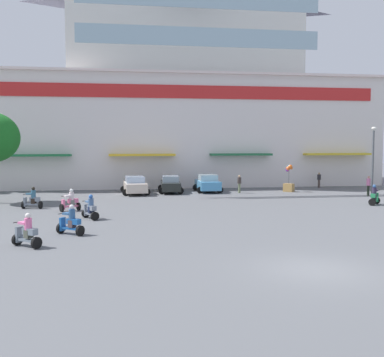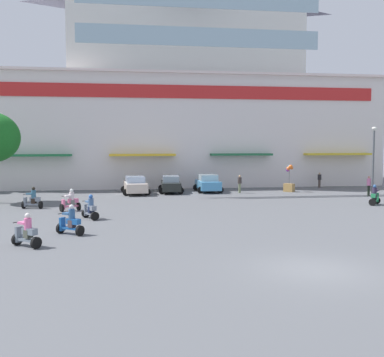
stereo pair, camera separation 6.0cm
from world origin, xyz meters
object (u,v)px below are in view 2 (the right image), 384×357
Objects in this scene: scooter_rider_8 at (32,200)px; pedestrian_0 at (369,184)px; parked_car_0 at (135,185)px; balloon_vendor_cart at (289,181)px; parked_car_1 at (171,184)px; pedestrian_2 at (240,183)px; scooter_rider_5 at (70,222)px; streetlamp_near at (373,155)px; scooter_rider_7 at (375,196)px; scooter_rider_0 at (70,202)px; scooter_rider_6 at (90,209)px; scooter_rider_3 at (27,233)px; pedestrian_1 at (319,179)px; parked_car_2 at (208,183)px.

pedestrian_0 is (27.15, 3.69, 0.37)m from scooter_rider_8.
parked_car_0 is 1.78× the size of balloon_vendor_cart.
scooter_rider_8 is (-10.59, -8.81, -0.16)m from parked_car_1.
parked_car_1 is 6.28m from pedestrian_2.
streetlamp_near is at bearing 29.09° from scooter_rider_5.
pedestrian_0 reaches higher than parked_car_1.
parked_car_0 is 3.31m from parked_car_1.
scooter_rider_0 is at bearing 179.45° from scooter_rider_7.
scooter_rider_6 is at bearing -114.37° from parked_car_1.
parked_car_0 is at bearing 76.98° from scooter_rider_6.
pedestrian_2 is 4.86m from balloon_vendor_cart.
parked_car_0 is at bearing 75.35° from scooter_rider_3.
pedestrian_1 is (1.34, 12.84, 0.23)m from scooter_rider_7.
streetlamp_near reaches higher than pedestrian_2.
parked_car_2 is 2.67× the size of scooter_rider_0.
pedestrian_2 is (9.38, -0.63, 0.14)m from parked_car_0.
streetlamp_near is (10.60, -4.10, 2.58)m from pedestrian_2.
scooter_rider_0 is (-11.32, -10.45, -0.19)m from parked_car_2.
balloon_vendor_cart is (21.56, 7.92, 0.41)m from scooter_rider_8.
scooter_rider_5 is at bearing -69.77° from scooter_rider_8.
pedestrian_2 is at bearing 32.87° from scooter_rider_0.
scooter_rider_6 is 20.59m from scooter_rider_7.
streetlamp_near is at bearing 11.36° from scooter_rider_0.
balloon_vendor_cart is (14.22, -0.21, 0.23)m from parked_car_0.
streetlamp_near is at bearing 31.87° from scooter_rider_3.
scooter_rider_5 is (1.62, 2.56, -0.01)m from scooter_rider_3.
scooter_rider_5 is at bearing -136.91° from pedestrian_1.
scooter_rider_7 reaches higher than scooter_rider_6.
scooter_rider_8 is 0.99× the size of pedestrian_1.
scooter_rider_7 is (21.85, -0.21, 0.01)m from scooter_rider_0.
scooter_rider_0 is 25.25m from streetlamp_near.
parked_car_1 is 2.87× the size of scooter_rider_6.
parked_car_2 reaches higher than scooter_rider_7.
scooter_rider_7 is (14.01, -10.55, -0.14)m from parked_car_1.
parked_car_2 is 2.62× the size of scooter_rider_3.
streetlamp_near is (24.59, 4.94, 2.88)m from scooter_rider_0.
parked_car_1 is 12.98m from scooter_rider_0.
scooter_rider_3 reaches higher than scooter_rider_0.
scooter_rider_3 is 0.61× the size of balloon_vendor_cart.
streetlamp_near is at bearing 20.29° from scooter_rider_6.
pedestrian_2 reaches higher than parked_car_1.
scooter_rider_0 is (-4.60, -9.67, -0.17)m from parked_car_0.
balloon_vendor_cart is at bearing -144.01° from pedestrian_1.
pedestrian_1 is at bearing 36.82° from scooter_rider_6.
balloon_vendor_cart reaches higher than scooter_rider_8.
parked_car_0 reaches higher than scooter_rider_5.
scooter_rider_8 reaches higher than scooter_rider_7.
scooter_rider_6 is (2.29, 7.23, -0.01)m from scooter_rider_3.
parked_car_0 is 14.22m from balloon_vendor_cart.
scooter_rider_7 is at bearing -29.79° from parked_car_0.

